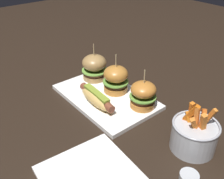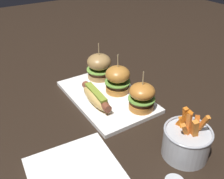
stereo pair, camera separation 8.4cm
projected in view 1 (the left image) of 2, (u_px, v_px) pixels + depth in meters
The scene contains 9 objects.
ground_plane at pixel (106, 98), 0.90m from camera, with size 3.00×3.00×0.00m, color black.
platter_main at pixel (106, 97), 0.89m from camera, with size 0.35×0.23×0.01m, color white.
hot_dog at pixel (96, 98), 0.83m from camera, with size 0.17×0.06×0.05m.
slider_left at pixel (94, 67), 0.97m from camera, with size 0.10×0.10×0.14m.
slider_center at pixel (115, 79), 0.89m from camera, with size 0.09×0.09×0.14m.
slider_right at pixel (143, 95), 0.81m from camera, with size 0.09×0.09×0.13m.
fries_bucket at pixel (194, 135), 0.67m from camera, with size 0.12×0.12×0.13m.
sauce_ramekin at pixel (189, 177), 0.60m from camera, with size 0.05×0.05×0.02m.
side_plate at pixel (91, 177), 0.60m from camera, with size 0.21×0.21×0.01m, color white.
Camera 1 is at (0.59, -0.45, 0.50)m, focal length 40.83 mm.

